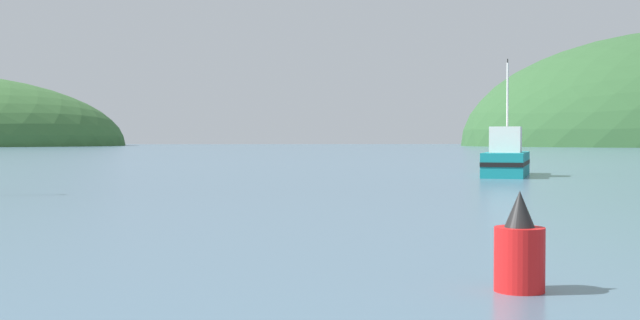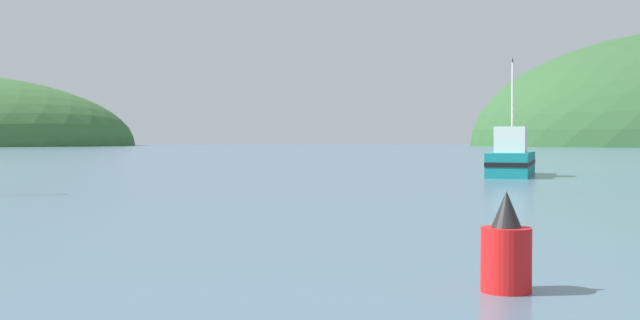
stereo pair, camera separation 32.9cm
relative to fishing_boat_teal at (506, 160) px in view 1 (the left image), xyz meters
name	(u,v)px [view 1 (the left image)]	position (x,y,z in m)	size (l,w,h in m)	color
fishing_boat_teal	(506,160)	(0.00, 0.00, 0.00)	(4.79, 7.72, 6.59)	#147F84
channel_buoy	(519,251)	(-10.06, -32.46, -0.32)	(0.69, 0.69, 1.38)	red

